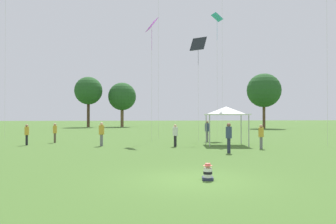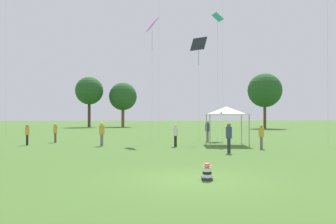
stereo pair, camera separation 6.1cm
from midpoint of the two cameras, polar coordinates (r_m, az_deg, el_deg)
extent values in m
plane|color=#426628|center=(11.51, 4.21, -11.74)|extent=(300.00, 300.00, 0.00)
cube|color=#282D47|center=(11.59, 6.76, -11.42)|extent=(0.45, 0.52, 0.10)
cylinder|color=white|center=(11.47, 6.79, -10.46)|extent=(0.34, 0.34, 0.32)
cylinder|color=black|center=(11.47, 6.79, -10.46)|extent=(0.36, 0.36, 0.09)
sphere|color=tan|center=(11.43, 6.79, -9.27)|extent=(0.19, 0.19, 0.19)
cylinder|color=#E0665B|center=(11.43, 6.79, -9.25)|extent=(0.31, 0.31, 0.01)
cylinder|color=#E0665B|center=(11.42, 6.79, -9.07)|extent=(0.19, 0.19, 0.08)
cylinder|color=slate|center=(24.64, -11.58, -4.84)|extent=(0.25, 0.25, 0.85)
cylinder|color=gold|center=(24.59, -11.57, -3.06)|extent=(0.46, 0.46, 0.68)
sphere|color=#DBAD89|center=(24.58, -11.57, -2.04)|extent=(0.23, 0.23, 0.23)
cylinder|color=brown|center=(28.68, -19.16, -4.30)|extent=(0.21, 0.21, 0.79)
cylinder|color=gold|center=(28.64, -19.16, -2.89)|extent=(0.37, 0.37, 0.62)
sphere|color=tan|center=(28.63, -19.15, -2.08)|extent=(0.21, 0.21, 0.21)
cylinder|color=slate|center=(28.61, 6.76, -4.25)|extent=(0.27, 0.27, 0.88)
cylinder|color=#334260|center=(28.57, 6.76, -2.66)|extent=(0.50, 0.50, 0.70)
sphere|color=#A37556|center=(28.56, 6.76, -1.76)|extent=(0.24, 0.24, 0.24)
cylinder|color=slate|center=(22.96, 15.84, -5.20)|extent=(0.26, 0.26, 0.80)
cylinder|color=gold|center=(22.91, 15.83, -3.41)|extent=(0.48, 0.48, 0.63)
sphere|color=tan|center=(22.90, 15.83, -2.39)|extent=(0.22, 0.22, 0.22)
cylinder|color=black|center=(26.98, -23.45, -4.52)|extent=(0.20, 0.20, 0.78)
cylinder|color=gold|center=(26.95, -23.44, -3.04)|extent=(0.36, 0.36, 0.62)
sphere|color=#A37556|center=(26.93, -23.44, -2.19)|extent=(0.21, 0.21, 0.21)
cylinder|color=#282D42|center=(19.89, 10.46, -5.79)|extent=(0.22, 0.22, 0.88)
cylinder|color=#334260|center=(19.83, 10.45, -3.52)|extent=(0.40, 0.40, 0.70)
sphere|color=brown|center=(19.82, 10.45, -2.22)|extent=(0.24, 0.24, 0.24)
cylinder|color=black|center=(23.74, 1.19, -5.10)|extent=(0.28, 0.28, 0.78)
cylinder|color=silver|center=(23.70, 1.19, -3.40)|extent=(0.52, 0.52, 0.62)
sphere|color=#DBAD89|center=(23.68, 1.19, -2.43)|extent=(0.21, 0.21, 0.21)
cube|color=white|center=(25.33, 10.03, -0.43)|extent=(3.59, 3.59, 0.08)
cone|color=white|center=(25.33, 10.03, 0.29)|extent=(3.41, 3.41, 0.56)
cylinder|color=#99999E|center=(26.58, 6.59, -3.00)|extent=(0.07, 0.07, 2.29)
cylinder|color=#99999E|center=(26.98, 12.55, -2.96)|extent=(0.07, 0.07, 2.29)
cylinder|color=#99999E|center=(23.78, 7.19, -3.27)|extent=(0.07, 0.07, 2.29)
cylinder|color=#99999E|center=(24.23, 13.83, -3.21)|extent=(0.07, 0.07, 2.29)
cylinder|color=#BCB7A8|center=(27.01, 25.90, 10.29)|extent=(0.01, 0.01, 14.64)
cube|color=#B738C6|center=(29.08, -2.91, 14.91)|extent=(1.05, 1.43, 1.05)
cylinder|color=#B738C6|center=(28.75, -2.91, 12.37)|extent=(0.02, 0.02, 1.74)
cylinder|color=#BCB7A8|center=(28.15, -2.92, 5.02)|extent=(0.01, 0.01, 10.03)
cylinder|color=#BCB7A8|center=(36.24, -26.53, 9.30)|extent=(0.01, 0.01, 16.92)
cube|color=#1E2328|center=(28.79, 5.22, 11.75)|extent=(1.45, 1.38, 1.20)
cylinder|color=#1E2328|center=(28.56, 5.23, 9.49)|extent=(0.02, 0.02, 1.36)
cylinder|color=#BCB7A8|center=(28.18, 5.23, 3.37)|extent=(0.01, 0.01, 8.42)
cylinder|color=#BCB7A8|center=(32.67, 9.37, 9.40)|extent=(0.01, 0.01, 15.87)
cube|color=#339EDB|center=(36.98, 8.49, 16.03)|extent=(1.14, 1.30, 0.68)
cylinder|color=#339EDB|center=(36.59, 8.50, 13.87)|extent=(0.02, 0.02, 2.09)
cylinder|color=#BCB7A8|center=(35.67, 8.51, 6.09)|extent=(0.01, 0.01, 12.86)
cylinder|color=#BCB7A8|center=(32.70, -1.74, 9.61)|extent=(0.01, 0.01, 16.13)
cylinder|color=brown|center=(61.30, 16.34, -0.34)|extent=(0.50, 0.50, 5.17)
sphere|color=#235123|center=(61.47, 16.33, 3.64)|extent=(6.09, 6.09, 6.09)
cylinder|color=#473323|center=(67.75, -13.73, -0.11)|extent=(0.58, 0.58, 5.81)
sphere|color=#235123|center=(67.94, -13.72, 3.63)|extent=(5.58, 5.58, 5.58)
cylinder|color=brown|center=(68.29, -8.02, -0.59)|extent=(0.64, 0.64, 4.71)
sphere|color=#235123|center=(68.41, -8.02, 2.70)|extent=(5.73, 5.73, 5.73)
camera|label=1|loc=(0.03, -90.09, 0.00)|focal=35.00mm
camera|label=2|loc=(0.03, 89.91, 0.00)|focal=35.00mm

